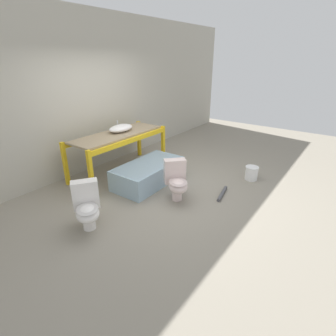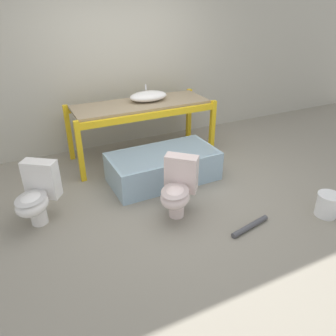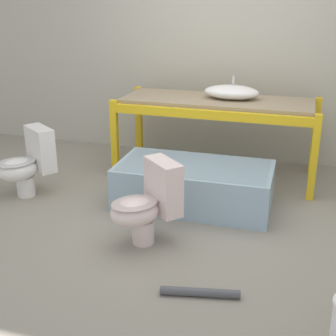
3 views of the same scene
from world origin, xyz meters
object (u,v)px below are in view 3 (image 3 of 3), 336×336
Objects in this scene: bathtub_main at (194,182)px; toilet_near at (147,203)px; sink_basin at (231,92)px; toilet_far at (27,162)px.

bathtub_main is 0.83m from toilet_near.
sink_basin is 0.85× the size of toilet_near.
bathtub_main is at bearing 43.61° from toilet_far.
sink_basin is 1.82m from toilet_near.
sink_basin is at bearing 120.39° from toilet_near.
toilet_far is at bearing -158.13° from toilet_near.
sink_basin is 1.14m from bathtub_main.
toilet_far is (-1.45, 0.55, 0.00)m from toilet_near.
sink_basin is at bearing 77.97° from bathtub_main.
sink_basin is 2.22m from toilet_far.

